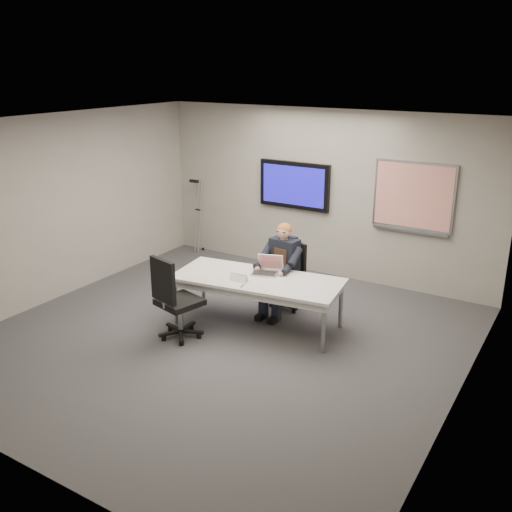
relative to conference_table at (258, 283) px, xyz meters
The scene contains 16 objects.
floor 0.90m from the conference_table, 107.02° to the right, with size 6.00×6.00×0.02m, color #353537.
ceiling 2.27m from the conference_table, 107.02° to the right, with size 6.00×6.00×0.02m, color white.
wall_back 2.51m from the conference_table, 94.51° to the left, with size 6.00×0.02×2.80m, color gray.
wall_front 3.70m from the conference_table, 92.98° to the right, with size 6.00×0.02×2.80m, color gray.
wall_left 3.34m from the conference_table, 169.09° to the right, with size 0.02×6.00×2.80m, color gray.
wall_right 2.98m from the conference_table, 12.33° to the right, with size 0.02×6.00×2.80m, color gray.
conference_table is the anchor object (origin of this frame).
tv_display 2.58m from the conference_table, 106.44° to the left, with size 1.30×0.09×0.80m.
whiteboard 2.87m from the conference_table, 59.96° to the left, with size 1.25×0.08×1.10m.
office_chair_far 0.81m from the conference_table, 85.45° to the left, with size 0.62×0.62×1.01m.
office_chair_near 1.16m from the conference_table, 128.40° to the right, with size 0.67×0.67×1.16m.
seated_person 0.52m from the conference_table, 85.13° to the left, with size 0.43×0.74×1.33m.
crutch 3.45m from the conference_table, 140.33° to the left, with size 0.20×0.29×1.47m, color #A9ACB1, non-canonical shape.
laptop 0.28m from the conference_table, 87.25° to the left, with size 0.42×0.43×0.25m.
name_tent 0.30m from the conference_table, 125.24° to the right, with size 0.25×0.07×0.10m, color white, non-canonical shape.
pen 0.37m from the conference_table, 92.20° to the right, with size 0.01×0.01×0.12m, color black.
Camera 1 is at (3.95, -5.57, 3.50)m, focal length 40.00 mm.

